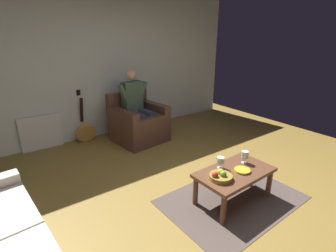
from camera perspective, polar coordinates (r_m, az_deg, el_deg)
name	(u,v)px	position (r m, az deg, el deg)	size (l,w,h in m)	color
ground_plane	(208,202)	(3.15, 8.95, -16.58)	(6.71, 6.71, 0.00)	olive
wall_back	(104,63)	(4.96, -14.23, 13.70)	(5.79, 0.06, 2.75)	silver
rug	(232,199)	(3.24, 14.24, -15.73)	(1.62, 1.12, 0.01)	brown
armchair	(138,123)	(4.67, -6.78, 0.57)	(0.93, 0.91, 0.88)	#513428
person_seated	(137,104)	(4.57, -7.09, 5.05)	(0.63, 0.64, 1.31)	#435C45
coffee_table	(234,176)	(3.07, 14.76, -10.77)	(0.93, 0.54, 0.39)	brown
guitar	(86,130)	(4.85, -18.12, -0.96)	(0.35, 0.31, 0.94)	#BA833C
radiator	(41,133)	(4.81, -26.75, -1.33)	(0.65, 0.06, 0.59)	white
wine_glass_near	(220,161)	(3.01, 11.74, -7.72)	(0.09, 0.09, 0.14)	silver
wine_glass_far	(245,155)	(3.20, 16.96, -6.34)	(0.09, 0.09, 0.15)	silver
fruit_bowl	(220,176)	(2.83, 11.76, -11.02)	(0.25, 0.25, 0.11)	olive
decorative_dish	(242,170)	(3.04, 16.43, -9.58)	(0.18, 0.18, 0.02)	gold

